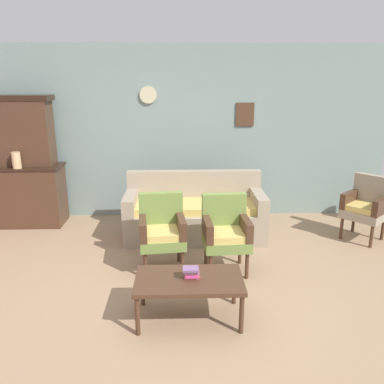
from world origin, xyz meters
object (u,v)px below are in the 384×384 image
(coffee_table, at_px, (189,283))
(floor_vase_by_wall, at_px, (370,204))
(book_stack_on_table, at_px, (191,273))
(armchair_near_cabinet, at_px, (162,229))
(armchair_by_doorway, at_px, (226,230))
(vase_on_cabinet, at_px, (16,160))
(floral_couch, at_px, (195,214))
(wingback_chair_by_fireplace, at_px, (367,205))
(side_cabinet, at_px, (26,195))

(coffee_table, distance_m, floor_vase_by_wall, 3.81)
(book_stack_on_table, bearing_deg, armchair_near_cabinet, 106.93)
(coffee_table, height_order, floor_vase_by_wall, floor_vase_by_wall)
(coffee_table, bearing_deg, book_stack_on_table, -2.73)
(armchair_near_cabinet, distance_m, coffee_table, 1.08)
(armchair_by_doorway, bearing_deg, armchair_near_cabinet, 174.90)
(vase_on_cabinet, distance_m, floral_couch, 2.71)
(floral_couch, relative_size, floor_vase_by_wall, 3.22)
(floral_couch, xyz_separation_m, floor_vase_by_wall, (2.77, 0.47, -0.02))
(wingback_chair_by_fireplace, bearing_deg, floor_vase_by_wall, 59.31)
(floral_couch, bearing_deg, vase_on_cabinet, 171.41)
(side_cabinet, height_order, floral_couch, side_cabinet)
(side_cabinet, xyz_separation_m, vase_on_cabinet, (-0.01, -0.18, 0.58))
(coffee_table, xyz_separation_m, floor_vase_by_wall, (2.89, 2.48, -0.07))
(armchair_near_cabinet, distance_m, book_stack_on_table, 1.08)
(side_cabinet, bearing_deg, armchair_by_doorway, -29.09)
(armchair_near_cabinet, bearing_deg, wingback_chair_by_fireplace, 16.09)
(side_cabinet, relative_size, armchair_near_cabinet, 1.28)
(wingback_chair_by_fireplace, relative_size, floor_vase_by_wall, 1.49)
(side_cabinet, relative_size, armchair_by_doorway, 1.28)
(coffee_table, relative_size, book_stack_on_table, 6.20)
(vase_on_cabinet, xyz_separation_m, floor_vase_by_wall, (5.35, 0.08, -0.75))
(side_cabinet, xyz_separation_m, floor_vase_by_wall, (5.34, -0.10, -0.16))
(vase_on_cabinet, distance_m, book_stack_on_table, 3.50)
(side_cabinet, distance_m, coffee_table, 3.56)
(vase_on_cabinet, bearing_deg, floor_vase_by_wall, 0.82)
(armchair_near_cabinet, height_order, coffee_table, armchair_near_cabinet)
(armchair_by_doorway, relative_size, floor_vase_by_wall, 1.49)
(armchair_by_doorway, relative_size, coffee_table, 0.90)
(vase_on_cabinet, xyz_separation_m, armchair_near_cabinet, (2.16, -1.37, -0.55))
(armchair_near_cabinet, bearing_deg, floral_couch, 66.80)
(floral_couch, bearing_deg, armchair_near_cabinet, -113.20)
(vase_on_cabinet, distance_m, floor_vase_by_wall, 5.40)
(book_stack_on_table, distance_m, floor_vase_by_wall, 3.80)
(floor_vase_by_wall, bearing_deg, armchair_by_doorway, -148.27)
(armchair_near_cabinet, xyz_separation_m, coffee_table, (0.29, -1.03, -0.12))
(armchair_by_doorway, xyz_separation_m, coffee_table, (-0.45, -0.97, -0.12))
(floral_couch, height_order, floor_vase_by_wall, floral_couch)
(vase_on_cabinet, xyz_separation_m, coffee_table, (2.46, -2.40, -0.67))
(floral_couch, height_order, book_stack_on_table, floral_couch)
(vase_on_cabinet, bearing_deg, armchair_by_doorway, -26.30)
(armchair_by_doorway, height_order, coffee_table, armchair_by_doorway)
(floral_couch, xyz_separation_m, coffee_table, (-0.13, -2.01, 0.05))
(vase_on_cabinet, relative_size, book_stack_on_table, 1.49)
(side_cabinet, xyz_separation_m, coffee_table, (2.45, -2.58, -0.09))
(vase_on_cabinet, height_order, book_stack_on_table, vase_on_cabinet)
(coffee_table, distance_m, book_stack_on_table, 0.10)
(floral_couch, height_order, coffee_table, floral_couch)
(coffee_table, bearing_deg, wingback_chair_by_fireplace, 36.24)
(floral_couch, xyz_separation_m, book_stack_on_table, (-0.10, -2.01, 0.15))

